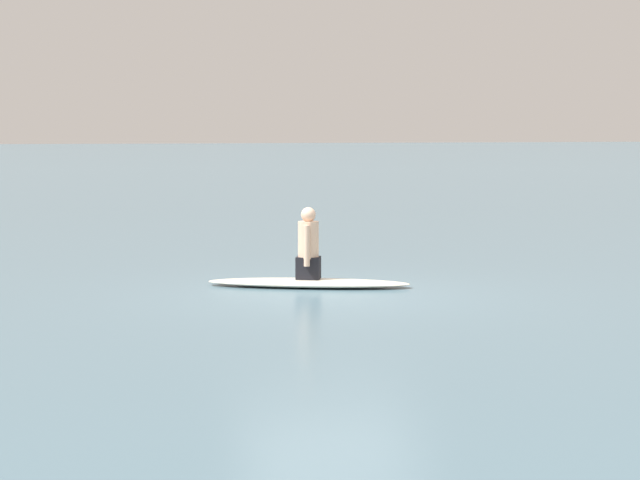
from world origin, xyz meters
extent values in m
plane|color=slate|center=(0.00, 0.00, 0.00)|extent=(400.00, 400.00, 0.00)
ellipsoid|color=silver|center=(-0.01, -0.93, 0.06)|extent=(2.98, 1.95, 0.12)
cube|color=black|center=(-0.01, -0.93, 0.28)|extent=(0.44, 0.41, 0.33)
cylinder|color=#D6AD8E|center=(-0.01, -0.93, 0.69)|extent=(0.41, 0.41, 0.54)
sphere|color=#D6AD8E|center=(-0.01, -0.93, 1.06)|extent=(0.22, 0.22, 0.22)
cylinder|color=#D6AD8E|center=(0.07, -0.76, 0.62)|extent=(0.12, 0.12, 0.60)
cylinder|color=#D6AD8E|center=(-0.09, -1.10, 0.62)|extent=(0.12, 0.12, 0.60)
camera|label=1|loc=(5.44, 14.46, 2.27)|focal=63.02mm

